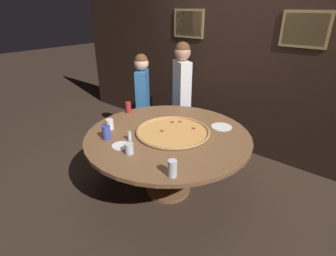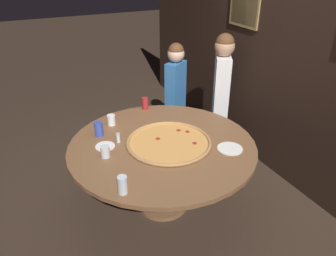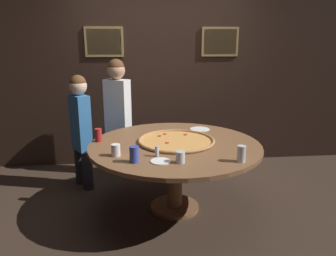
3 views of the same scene
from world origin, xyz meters
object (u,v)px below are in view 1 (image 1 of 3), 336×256
drink_cup_centre_back (106,133)px  white_plate_beside_cup (221,127)px  drink_cup_front_edge (128,107)px  drink_cup_far_right (129,148)px  diner_far_left (182,88)px  drink_cup_by_shaker (110,124)px  giant_pizza (173,131)px  drink_cup_beside_pizza (172,168)px  diner_centre_back (143,95)px  white_plate_right_side (121,146)px  dining_table (168,143)px  condiment_shaker (130,136)px

drink_cup_centre_back → white_plate_beside_cup: 1.27m
drink_cup_front_edge → drink_cup_far_right: size_ratio=1.34×
drink_cup_centre_back → diner_far_left: 1.60m
drink_cup_by_shaker → white_plate_beside_cup: bearing=41.4°
white_plate_beside_cup → diner_far_left: 1.15m
drink_cup_front_edge → white_plate_beside_cup: (1.15, 0.36, -0.07)m
drink_cup_far_right → diner_far_left: size_ratio=0.07×
giant_pizza → drink_cup_centre_back: (-0.44, -0.55, 0.06)m
drink_cup_beside_pizza → drink_cup_far_right: 0.53m
drink_cup_centre_back → diner_centre_back: 1.34m
giant_pizza → diner_far_left: diner_far_left is taller
giant_pizza → drink_cup_by_shaker: (-0.61, -0.37, 0.04)m
white_plate_beside_cup → drink_cup_front_edge: bearing=-162.4°
white_plate_right_side → diner_far_left: diner_far_left is taller
drink_cup_far_right → diner_centre_back: diner_centre_back is taller
dining_table → drink_cup_front_edge: bearing=168.9°
drink_cup_by_shaker → white_plate_right_side: 0.44m
drink_cup_by_shaker → white_plate_beside_cup: drink_cup_by_shaker is taller
condiment_shaker → diner_centre_back: diner_centre_back is taller
drink_cup_by_shaker → drink_cup_front_edge: bearing=113.8°
dining_table → condiment_shaker: 0.45m
diner_far_left → giant_pizza: bearing=152.8°
drink_cup_centre_back → drink_cup_beside_pizza: bearing=-4.8°
giant_pizza → diner_centre_back: size_ratio=0.58×
white_plate_beside_cup → drink_cup_far_right: bearing=-109.5°
giant_pizza → diner_far_left: bearing=122.5°
drink_cup_centre_back → white_plate_beside_cup: (0.77, 1.01, -0.07)m
dining_table → giant_pizza: (0.02, 0.06, 0.13)m
drink_cup_by_shaker → drink_cup_far_right: 0.61m
drink_cup_by_shaker → condiment_shaker: 0.38m
diner_centre_back → white_plate_beside_cup: bearing=-129.7°
white_plate_right_side → diner_far_left: 1.66m
drink_cup_beside_pizza → drink_cup_by_shaker: bearing=166.9°
drink_cup_centre_back → white_plate_right_side: size_ratio=0.79×
drink_cup_beside_pizza → drink_cup_centre_back: (-0.93, 0.08, -0.00)m
drink_cup_by_shaker → drink_cup_centre_back: (0.17, -0.18, 0.02)m
drink_cup_beside_pizza → diner_far_left: diner_far_left is taller
drink_cup_centre_back → white_plate_right_side: bearing=-2.5°
drink_cup_by_shaker → diner_centre_back: 1.10m
dining_table → drink_cup_far_right: size_ratio=17.07×
drink_cup_centre_back → diner_centre_back: bearing=118.7°
drink_cup_far_right → drink_cup_centre_back: bearing=172.3°
dining_table → drink_cup_beside_pizza: 0.79m
drink_cup_far_right → drink_cup_front_edge: bearing=137.9°
giant_pizza → drink_cup_beside_pizza: (0.49, -0.63, 0.06)m
drink_cup_centre_back → diner_centre_back: (-0.64, 1.18, -0.03)m
dining_table → diner_centre_back: (-1.06, 0.69, 0.16)m
dining_table → diner_centre_back: 1.27m
drink_cup_front_edge → diner_centre_back: bearing=116.7°
white_plate_right_side → drink_cup_far_right: bearing=-14.6°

